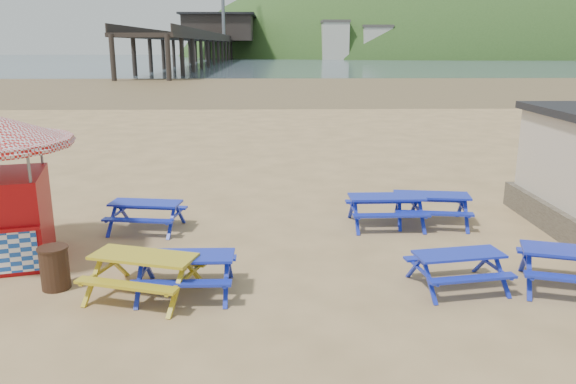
{
  "coord_description": "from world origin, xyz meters",
  "views": [
    {
      "loc": [
        -0.27,
        -12.73,
        4.75
      ],
      "look_at": [
        0.11,
        1.5,
        1.0
      ],
      "focal_mm": 35.0,
      "sensor_mm": 36.0,
      "label": 1
    }
  ],
  "objects_px": {
    "picnic_table_blue_a": "(146,216)",
    "picnic_table_blue_b": "(431,209)",
    "picnic_table_yellow": "(145,275)",
    "litter_bin": "(55,268)"
  },
  "relations": [
    {
      "from": "picnic_table_blue_a",
      "to": "picnic_table_blue_b",
      "type": "relative_size",
      "value": 0.91
    },
    {
      "from": "picnic_table_yellow",
      "to": "litter_bin",
      "type": "bearing_deg",
      "value": -174.83
    },
    {
      "from": "picnic_table_blue_a",
      "to": "litter_bin",
      "type": "xyz_separation_m",
      "value": [
        -1.03,
        -3.65,
        0.06
      ]
    },
    {
      "from": "picnic_table_blue_b",
      "to": "picnic_table_yellow",
      "type": "distance_m",
      "value": 8.07
    },
    {
      "from": "picnic_table_blue_a",
      "to": "litter_bin",
      "type": "bearing_deg",
      "value": -97.8
    },
    {
      "from": "litter_bin",
      "to": "picnic_table_yellow",
      "type": "bearing_deg",
      "value": -11.58
    },
    {
      "from": "picnic_table_blue_b",
      "to": "litter_bin",
      "type": "relative_size",
      "value": 2.51
    },
    {
      "from": "picnic_table_blue_b",
      "to": "picnic_table_yellow",
      "type": "xyz_separation_m",
      "value": [
        -6.79,
        -4.36,
        0.0
      ]
    },
    {
      "from": "picnic_table_blue_b",
      "to": "picnic_table_yellow",
      "type": "relative_size",
      "value": 0.92
    },
    {
      "from": "picnic_table_blue_a",
      "to": "litter_bin",
      "type": "height_order",
      "value": "litter_bin"
    }
  ]
}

